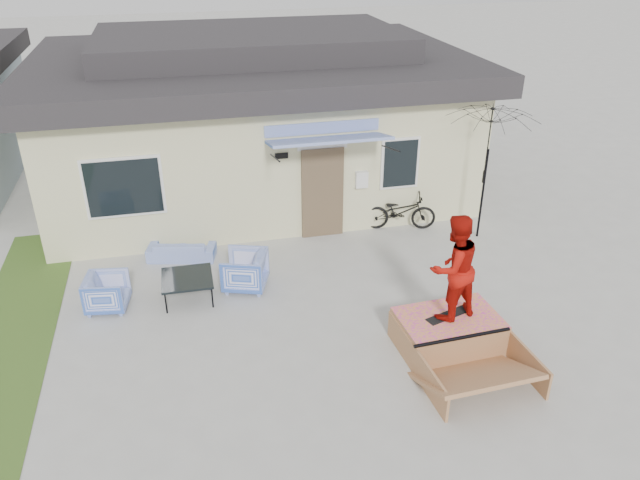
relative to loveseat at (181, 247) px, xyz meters
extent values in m
plane|color=#A6A49E|center=(2.19, -4.10, -0.28)|extent=(90.00, 90.00, 0.00)
cube|color=#34531E|center=(-3.01, -2.10, -0.27)|extent=(1.40, 8.00, 0.01)
cube|color=beige|center=(2.19, 3.90, 1.22)|extent=(10.00, 7.00, 3.00)
cube|color=black|center=(2.19, 3.90, 2.97)|extent=(10.80, 7.80, 0.50)
cube|color=black|center=(2.19, 3.90, 3.52)|extent=(7.50, 4.50, 0.60)
cube|color=brown|center=(3.19, 0.36, 0.77)|extent=(0.95, 0.08, 2.10)
cube|color=white|center=(-1.01, 0.37, 1.32)|extent=(1.60, 0.06, 1.30)
cube|color=white|center=(4.99, 0.37, 1.32)|extent=(0.90, 0.06, 1.20)
cube|color=blue|center=(3.19, -0.15, 2.17)|extent=(2.50, 1.09, 0.29)
imported|color=blue|center=(0.00, 0.00, 0.00)|extent=(1.49, 0.74, 0.56)
imported|color=blue|center=(-1.40, -1.63, 0.10)|extent=(0.79, 0.83, 0.75)
imported|color=blue|center=(1.17, -1.49, 0.14)|extent=(0.98, 1.01, 0.83)
cube|color=black|center=(0.06, -1.64, -0.04)|extent=(0.96, 0.96, 0.47)
imported|color=black|center=(5.04, 0.27, 0.25)|extent=(1.75, 0.96, 1.06)
cylinder|color=black|center=(6.65, -0.53, 0.77)|extent=(0.05, 0.05, 2.10)
imported|color=black|center=(6.65, -0.53, 1.47)|extent=(2.17, 2.04, 0.90)
cube|color=black|center=(4.27, -4.11, 0.31)|extent=(0.86, 0.45, 0.05)
imported|color=#A61008|center=(4.27, -4.11, 1.25)|extent=(1.04, 0.90, 1.84)
camera|label=1|loc=(0.17, -11.92, 6.17)|focal=34.46mm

